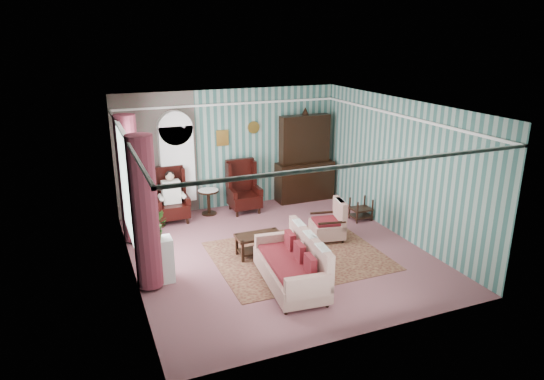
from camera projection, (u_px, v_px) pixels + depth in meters
name	position (u px, v px, depth m)	size (l,w,h in m)	color
floor	(278.00, 252.00, 9.62)	(6.00, 6.00, 0.00)	brown
room_shell	(244.00, 155.00, 8.94)	(5.53, 6.02, 2.91)	#37655D
bookcase	(178.00, 169.00, 11.29)	(0.80, 0.28, 2.24)	white
dresser_hutch	(305.00, 155.00, 12.34)	(1.50, 0.56, 2.36)	black
wingback_left	(171.00, 196.00, 11.01)	(0.76, 0.80, 1.25)	black
wingback_right	(244.00, 187.00, 11.64)	(0.76, 0.80, 1.25)	black
seated_woman	(171.00, 197.00, 11.03)	(0.44, 0.40, 1.18)	silver
round_side_table	(209.00, 202.00, 11.57)	(0.50, 0.50, 0.60)	black
nest_table	(361.00, 209.00, 11.22)	(0.45, 0.38, 0.54)	black
plant_stand	(157.00, 261.00, 8.37)	(0.55, 0.35, 0.80)	white
rug	(298.00, 256.00, 9.47)	(3.20, 2.60, 0.01)	#4D191B
sofa	(290.00, 257.00, 8.19)	(1.86, 0.89, 1.10)	beige
floral_armchair	(327.00, 218.00, 10.09)	(0.71, 0.82, 0.94)	beige
coffee_table	(259.00, 245.00, 9.43)	(0.89, 0.45, 0.44)	black
potted_plant_a	(155.00, 229.00, 8.12)	(0.40, 0.34, 0.44)	#184716
potted_plant_b	(157.00, 224.00, 8.26)	(0.27, 0.22, 0.50)	#204917
potted_plant_c	(148.00, 228.00, 8.26)	(0.20, 0.20, 0.35)	#24571B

